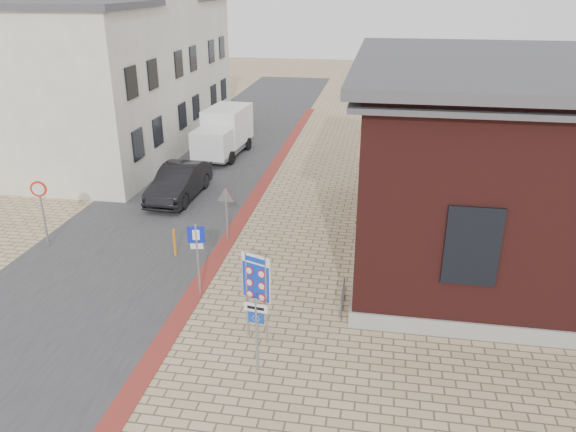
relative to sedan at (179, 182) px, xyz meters
The scene contains 16 objects.
ground 11.42m from the sedan, 62.04° to the right, with size 120.00×120.00×0.00m, color tan.
road_strip 5.00m from the sedan, 91.84° to the left, with size 7.00×60.00×0.02m, color #38383A.
curb_strip 3.42m from the sedan, ahead, with size 0.60×40.00×0.02m, color maroon.
brick_building 14.91m from the sedan, 12.08° to the right, with size 13.00×13.00×6.80m.
townhouse_near 6.88m from the sedan, 161.09° to the left, with size 7.40×6.40×8.30m.
townhouse_mid 10.46m from the sedan, 125.46° to the left, with size 7.40×6.40×9.10m.
townhouse_far 15.42m from the sedan, 112.08° to the left, with size 7.40×6.40×8.30m.
bike_rack 11.22m from the sedan, 44.54° to the right, with size 0.08×1.80×0.60m.
sedan is the anchor object (origin of this frame).
box_truck 6.95m from the sedan, 88.68° to the left, with size 2.41×5.08×2.58m.
border_sign 11.69m from the sedan, 59.88° to the right, with size 0.83×0.37×2.58m.
essen_sign 13.13m from the sedan, 61.91° to the right, with size 0.59×0.12×2.18m.
parking_sign 8.85m from the sedan, 66.29° to the right, with size 0.53×0.14×2.41m.
yield_sign 5.33m from the sedan, 50.57° to the right, with size 0.75×0.09×2.11m.
speed_sign 6.47m from the sedan, 119.58° to the right, with size 0.59×0.15×2.53m.
bollard 5.93m from the sedan, 71.88° to the right, with size 0.09×0.09×1.03m, color orange.
Camera 1 is at (3.50, -12.65, 9.11)m, focal length 35.00 mm.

